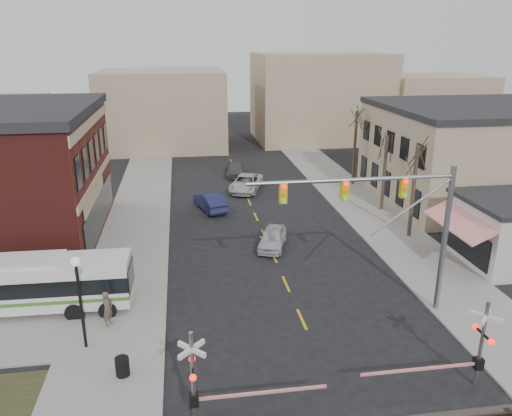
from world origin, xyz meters
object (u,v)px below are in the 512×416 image
at_px(rr_crossing_west, 205,379).
at_px(pedestrian_far, 116,273).
at_px(rr_crossing_east, 472,346).
at_px(car_a, 272,238).
at_px(car_d, 235,169).
at_px(trash_bin, 122,366).
at_px(car_b, 210,202).
at_px(street_lamp, 78,284).
at_px(pedestrian_near, 108,309).
at_px(traffic_signal_mast, 395,212).
at_px(transit_bus, 21,284).
at_px(car_c, 246,183).

height_order(rr_crossing_west, pedestrian_far, rr_crossing_west).
relative_size(rr_crossing_west, rr_crossing_east, 1.00).
distance_m(car_a, car_d, 19.82).
xyz_separation_m(rr_crossing_west, trash_bin, (-3.40, 3.23, -1.43)).
bearing_deg(car_b, street_lamp, 53.51).
distance_m(rr_crossing_east, car_b, 26.18).
height_order(rr_crossing_west, street_lamp, street_lamp).
bearing_deg(rr_crossing_west, pedestrian_near, 121.17).
distance_m(rr_crossing_west, trash_bin, 4.90).
distance_m(traffic_signal_mast, rr_crossing_east, 7.21).
xyz_separation_m(car_a, car_d, (-0.38, 19.81, -0.02)).
relative_size(transit_bus, pedestrian_far, 6.31).
distance_m(traffic_signal_mast, car_c, 24.57).
height_order(rr_crossing_west, rr_crossing_east, same).
height_order(car_a, pedestrian_far, pedestrian_far).
relative_size(street_lamp, car_c, 0.85).
xyz_separation_m(street_lamp, pedestrian_far, (0.81, 5.85, -2.37)).
distance_m(street_lamp, trash_bin, 4.19).
bearing_deg(pedestrian_far, rr_crossing_west, -109.56).
bearing_deg(car_a, traffic_signal_mast, -47.16).
bearing_deg(car_b, rr_crossing_east, 94.12).
bearing_deg(rr_crossing_east, trash_bin, 168.98).
bearing_deg(car_d, car_b, -100.12).
height_order(traffic_signal_mast, car_c, traffic_signal_mast).
bearing_deg(street_lamp, trash_bin, -50.96).
distance_m(transit_bus, car_c, 25.27).
height_order(rr_crossing_east, trash_bin, rr_crossing_east).
relative_size(traffic_signal_mast, rr_crossing_west, 1.86).
bearing_deg(car_d, trash_bin, -97.70).
distance_m(car_b, pedestrian_near, 18.60).
bearing_deg(rr_crossing_east, pedestrian_far, 144.44).
bearing_deg(trash_bin, car_c, 71.63).
bearing_deg(car_a, rr_crossing_west, -89.93).
bearing_deg(rr_crossing_west, car_d, 81.87).
height_order(car_a, pedestrian_near, pedestrian_near).
relative_size(rr_crossing_east, car_b, 1.23).
height_order(rr_crossing_west, car_b, rr_crossing_west).
bearing_deg(car_b, car_c, -142.40).
relative_size(trash_bin, pedestrian_far, 0.46).
bearing_deg(car_d, pedestrian_far, -104.58).
relative_size(car_b, car_d, 0.97).
bearing_deg(car_b, pedestrian_near, 54.04).
height_order(car_c, pedestrian_near, pedestrian_near).
bearing_deg(rr_crossing_west, rr_crossing_east, 2.34).
xyz_separation_m(rr_crossing_west, car_d, (5.15, 36.03, -1.29)).
bearing_deg(street_lamp, rr_crossing_west, -46.47).
xyz_separation_m(rr_crossing_east, car_c, (-5.37, 29.70, -1.22)).
bearing_deg(street_lamp, car_d, 70.98).
bearing_deg(car_c, car_d, 114.05).
bearing_deg(traffic_signal_mast, car_b, 113.69).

